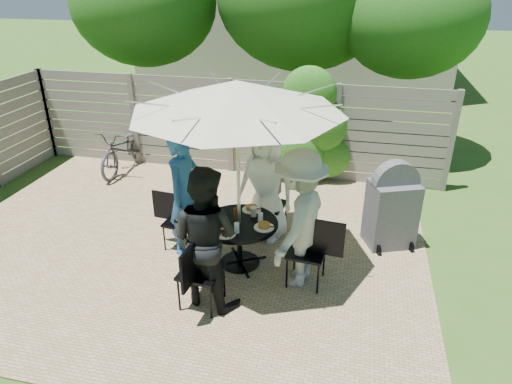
% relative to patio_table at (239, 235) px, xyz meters
% --- Properties ---
extents(backyard_envelope, '(60.00, 60.00, 5.00)m').
position_rel_patio_table_xyz_m(backyard_envelope, '(-0.89, 10.37, 2.15)').
color(backyard_envelope, '#33561B').
rests_on(backyard_envelope, ground).
extents(patio_table, '(1.21, 1.21, 0.66)m').
position_rel_patio_table_xyz_m(patio_table, '(0.00, 0.00, 0.00)').
color(patio_table, black).
rests_on(patio_table, ground).
extents(umbrella, '(3.11, 3.11, 2.51)m').
position_rel_patio_table_xyz_m(umbrella, '(0.00, 0.00, 1.86)').
color(umbrella, silver).
rests_on(umbrella, ground).
extents(chair_back, '(0.54, 0.72, 0.95)m').
position_rel_patio_table_xyz_m(chair_back, '(0.22, 0.94, -0.18)').
color(chair_back, black).
rests_on(chair_back, ground).
extents(person_back, '(0.95, 0.73, 1.74)m').
position_rel_patio_table_xyz_m(person_back, '(0.19, 0.81, 0.41)').
color(person_back, white).
rests_on(person_back, ground).
extents(chair_left, '(0.64, 0.45, 0.85)m').
position_rel_patio_table_xyz_m(chair_left, '(-0.94, 0.22, -0.20)').
color(chair_left, black).
rests_on(chair_left, ground).
extents(person_left, '(0.56, 0.72, 1.76)m').
position_rel_patio_table_xyz_m(person_left, '(-0.81, 0.19, 0.42)').
color(person_left, '#255BA0').
rests_on(person_left, ground).
extents(chair_front, '(0.51, 0.72, 0.97)m').
position_rel_patio_table_xyz_m(chair_front, '(-0.22, -0.94, -0.17)').
color(chair_front, black).
rests_on(chair_front, ground).
extents(person_front, '(0.98, 0.84, 1.75)m').
position_rel_patio_table_xyz_m(person_front, '(-0.19, -0.81, 0.42)').
color(person_front, black).
rests_on(person_front, ground).
extents(chair_right, '(0.70, 0.50, 0.95)m').
position_rel_patio_table_xyz_m(chair_right, '(0.94, -0.22, -0.18)').
color(chair_right, black).
rests_on(chair_right, ground).
extents(person_right, '(0.92, 1.28, 1.80)m').
position_rel_patio_table_xyz_m(person_right, '(0.81, -0.19, 0.44)').
color(person_right, '#A7A8A3').
rests_on(person_right, ground).
extents(plate_back, '(0.26, 0.26, 0.06)m').
position_rel_patio_table_xyz_m(plate_back, '(0.08, 0.35, 0.22)').
color(plate_back, white).
rests_on(plate_back, patio_table).
extents(plate_left, '(0.26, 0.26, 0.06)m').
position_rel_patio_table_xyz_m(plate_left, '(-0.35, 0.08, 0.22)').
color(plate_left, white).
rests_on(plate_left, patio_table).
extents(plate_front, '(0.26, 0.26, 0.06)m').
position_rel_patio_table_xyz_m(plate_front, '(-0.08, -0.35, 0.22)').
color(plate_front, white).
rests_on(plate_front, patio_table).
extents(plate_right, '(0.26, 0.26, 0.06)m').
position_rel_patio_table_xyz_m(plate_right, '(0.35, -0.08, 0.22)').
color(plate_right, white).
rests_on(plate_right, patio_table).
extents(glass_left, '(0.07, 0.07, 0.14)m').
position_rel_patio_table_xyz_m(glass_left, '(-0.28, -0.04, 0.27)').
color(glass_left, silver).
rests_on(glass_left, patio_table).
extents(glass_front, '(0.07, 0.07, 0.14)m').
position_rel_patio_table_xyz_m(glass_front, '(0.04, -0.28, 0.27)').
color(glass_front, silver).
rests_on(glass_front, patio_table).
extents(glass_right, '(0.07, 0.07, 0.14)m').
position_rel_patio_table_xyz_m(glass_right, '(0.28, 0.04, 0.27)').
color(glass_right, silver).
rests_on(glass_right, patio_table).
extents(syrup_jug, '(0.09, 0.09, 0.16)m').
position_rel_patio_table_xyz_m(syrup_jug, '(-0.05, 0.06, 0.28)').
color(syrup_jug, '#59280C').
rests_on(syrup_jug, patio_table).
extents(coffee_cup, '(0.08, 0.08, 0.12)m').
position_rel_patio_table_xyz_m(coffee_cup, '(0.15, 0.19, 0.26)').
color(coffee_cup, '#C6B293').
rests_on(coffee_cup, patio_table).
extents(bicycle, '(0.62, 1.73, 0.91)m').
position_rel_patio_table_xyz_m(bicycle, '(-3.07, 2.68, -0.01)').
color(bicycle, '#333338').
rests_on(bicycle, ground).
extents(bbq_grill, '(0.78, 0.70, 1.31)m').
position_rel_patio_table_xyz_m(bbq_grill, '(1.98, 0.97, 0.13)').
color(bbq_grill, '#555459').
rests_on(bbq_grill, ground).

